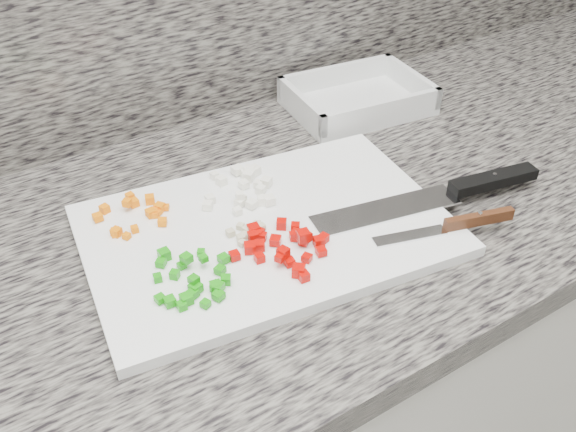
# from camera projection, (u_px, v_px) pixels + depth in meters

# --- Properties ---
(countertop) EXTENTS (3.96, 0.64, 0.04)m
(countertop) POSITION_uv_depth(u_px,v_px,m) (172.00, 261.00, 0.83)
(countertop) COLOR #68645B
(countertop) RESTS_ON cabinet
(cutting_board) EXTENTS (0.50, 0.37, 0.02)m
(cutting_board) POSITION_uv_depth(u_px,v_px,m) (267.00, 230.00, 0.84)
(cutting_board) COLOR white
(cutting_board) RESTS_ON countertop
(carrot_pile) EXTENTS (0.10, 0.09, 0.02)m
(carrot_pile) POSITION_uv_depth(u_px,v_px,m) (137.00, 213.00, 0.85)
(carrot_pile) COLOR orange
(carrot_pile) RESTS_ON cutting_board
(onion_pile) EXTENTS (0.11, 0.11, 0.02)m
(onion_pile) POSITION_uv_depth(u_px,v_px,m) (245.00, 186.00, 0.90)
(onion_pile) COLOR white
(onion_pile) RESTS_ON cutting_board
(green_pepper_pile) EXTENTS (0.11, 0.11, 0.02)m
(green_pepper_pile) POSITION_uv_depth(u_px,v_px,m) (193.00, 279.00, 0.74)
(green_pepper_pile) COLOR #17910D
(green_pepper_pile) RESTS_ON cutting_board
(red_pepper_pile) EXTENTS (0.12, 0.12, 0.02)m
(red_pepper_pile) POSITION_uv_depth(u_px,v_px,m) (284.00, 244.00, 0.79)
(red_pepper_pile) COLOR #BA0702
(red_pepper_pile) RESTS_ON cutting_board
(garlic_pile) EXTENTS (0.05, 0.04, 0.01)m
(garlic_pile) POSITION_uv_depth(u_px,v_px,m) (246.00, 231.00, 0.82)
(garlic_pile) COLOR beige
(garlic_pile) RESTS_ON cutting_board
(chef_knife) EXTENTS (0.34, 0.10, 0.02)m
(chef_knife) POSITION_uv_depth(u_px,v_px,m) (458.00, 190.00, 0.89)
(chef_knife) COLOR silver
(chef_knife) RESTS_ON cutting_board
(paring_knife) EXTENTS (0.19, 0.07, 0.02)m
(paring_knife) POSITION_uv_depth(u_px,v_px,m) (462.00, 223.00, 0.83)
(paring_knife) COLOR silver
(paring_knife) RESTS_ON cutting_board
(tray) EXTENTS (0.25, 0.19, 0.05)m
(tray) POSITION_uv_depth(u_px,v_px,m) (357.00, 100.00, 1.12)
(tray) COLOR silver
(tray) RESTS_ON countertop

